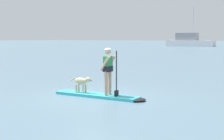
# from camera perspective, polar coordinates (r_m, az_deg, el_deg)

# --- Properties ---
(ground_plane) EXTENTS (400.00, 400.00, 0.00)m
(ground_plane) POSITION_cam_1_polar(r_m,az_deg,el_deg) (12.13, -2.64, -4.62)
(ground_plane) COLOR slate
(paddleboard) EXTENTS (3.62, 0.84, 0.10)m
(paddleboard) POSITION_cam_1_polar(r_m,az_deg,el_deg) (12.00, -1.73, -4.49)
(paddleboard) COLOR #33B2BF
(paddleboard) RESTS_ON ground_plane
(person_paddler) EXTENTS (0.62, 0.49, 1.69)m
(person_paddler) POSITION_cam_1_polar(r_m,az_deg,el_deg) (11.73, -0.64, 0.37)
(person_paddler) COLOR tan
(person_paddler) RESTS_ON paddleboard
(dog) EXTENTS (1.00, 0.25, 0.60)m
(dog) POSITION_cam_1_polar(r_m,az_deg,el_deg) (12.42, -5.21, -2.04)
(dog) COLOR #CCB78C
(dog) RESTS_ON paddleboard
(moored_boat_center) EXTENTS (11.82, 3.91, 9.63)m
(moored_boat_center) POSITION_cam_1_polar(r_m,az_deg,el_deg) (84.28, 13.19, 4.86)
(moored_boat_center) COLOR white
(moored_boat_center) RESTS_ON ground_plane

